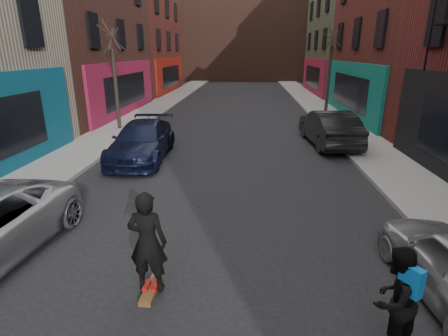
# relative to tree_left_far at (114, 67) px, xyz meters

# --- Properties ---
(sidewalk_left) EXTENTS (2.50, 84.00, 0.13)m
(sidewalk_left) POSITION_rel_tree_left_far_xyz_m (-0.05, 12.00, -3.31)
(sidewalk_left) COLOR gray
(sidewalk_left) RESTS_ON ground
(sidewalk_right) EXTENTS (2.50, 84.00, 0.13)m
(sidewalk_right) POSITION_rel_tree_left_far_xyz_m (12.45, 12.00, -3.31)
(sidewalk_right) COLOR gray
(sidewalk_right) RESTS_ON ground
(building_far) EXTENTS (40.00, 10.00, 14.00)m
(building_far) POSITION_rel_tree_left_far_xyz_m (6.20, 38.00, 3.62)
(building_far) COLOR #47281E
(building_far) RESTS_ON ground
(tree_left_far) EXTENTS (2.00, 2.00, 6.50)m
(tree_left_far) POSITION_rel_tree_left_far_xyz_m (0.00, 0.00, 0.00)
(tree_left_far) COLOR black
(tree_left_far) RESTS_ON sidewalk_left
(tree_right_far) EXTENTS (2.00, 2.00, 6.80)m
(tree_right_far) POSITION_rel_tree_left_far_xyz_m (12.40, 6.00, 0.15)
(tree_right_far) COLOR black
(tree_right_far) RESTS_ON sidewalk_right
(parked_left_end) EXTENTS (2.27, 5.12, 1.46)m
(parked_left_end) POSITION_rel_tree_left_far_xyz_m (2.84, -5.17, -2.65)
(parked_left_end) COLOR black
(parked_left_end) RESTS_ON ground
(parked_right_end) EXTENTS (2.14, 5.03, 1.61)m
(parked_right_end) POSITION_rel_tree_left_far_xyz_m (10.80, -2.41, -2.57)
(parked_right_end) COLOR black
(parked_right_end) RESTS_ON ground
(skateboard) EXTENTS (0.25, 0.81, 0.10)m
(skateboard) POSITION_rel_tree_left_far_xyz_m (5.41, -13.37, -3.33)
(skateboard) COLOR brown
(skateboard) RESTS_ON ground
(skateboarder) EXTENTS (0.69, 0.47, 1.86)m
(skateboarder) POSITION_rel_tree_left_far_xyz_m (5.41, -13.37, -2.35)
(skateboarder) COLOR black
(skateboarder) RESTS_ON skateboard
(pedestrian) EXTENTS (1.00, 0.95, 1.63)m
(pedestrian) POSITION_rel_tree_left_far_xyz_m (9.20, -14.31, -2.55)
(pedestrian) COLOR black
(pedestrian) RESTS_ON ground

